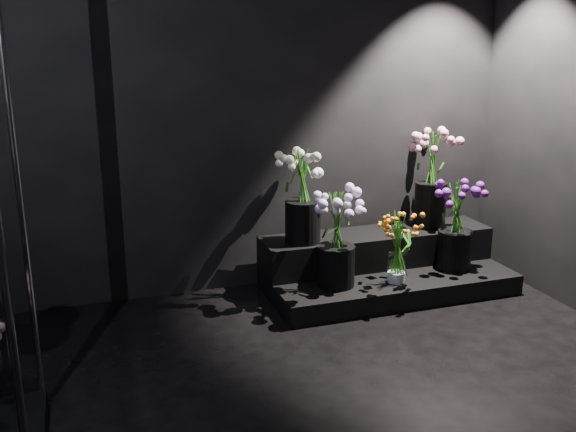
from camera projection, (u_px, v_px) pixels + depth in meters
name	position (u px, v px, depth m)	size (l,w,h in m)	color
wall_back	(244.00, 97.00, 4.46)	(4.00, 4.00, 0.00)	black
display_riser	(382.00, 266.00, 4.76)	(1.77, 0.79, 0.39)	black
bouquet_orange_bells	(398.00, 247.00, 4.41)	(0.33, 0.33, 0.50)	white
bouquet_lilac	(337.00, 234.00, 4.33)	(0.39, 0.39, 0.65)	black
bouquet_purple	(456.00, 221.00, 4.65)	(0.42, 0.42, 0.66)	black
bouquet_cream_roses	(303.00, 188.00, 4.47)	(0.46, 0.46, 0.66)	black
bouquet_pink_roses	(432.00, 171.00, 4.84)	(0.46, 0.46, 0.73)	black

